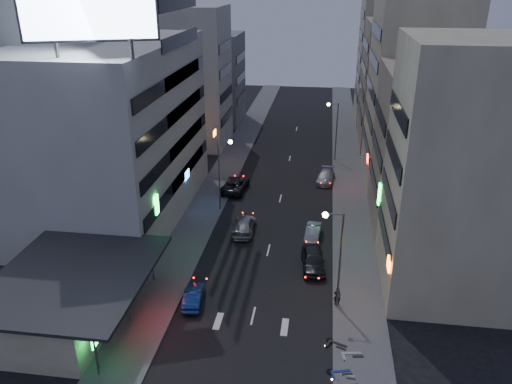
% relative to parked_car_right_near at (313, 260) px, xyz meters
% --- Properties ---
extents(ground, '(180.00, 180.00, 0.00)m').
position_rel_parked_car_right_near_xyz_m(ground, '(-4.26, -11.44, -0.82)').
color(ground, black).
rests_on(ground, ground).
extents(sidewalk_left, '(4.00, 120.00, 0.12)m').
position_rel_parked_car_right_near_xyz_m(sidewalk_left, '(-12.26, 18.56, -0.76)').
color(sidewalk_left, '#4C4C4F').
rests_on(sidewalk_left, ground).
extents(sidewalk_right, '(4.00, 120.00, 0.12)m').
position_rel_parked_car_right_near_xyz_m(sidewalk_right, '(3.74, 18.56, -0.76)').
color(sidewalk_right, '#4C4C4F').
rests_on(sidewalk_right, ground).
extents(food_court, '(11.00, 13.00, 3.88)m').
position_rel_parked_car_right_near_xyz_m(food_court, '(-18.16, -9.44, 1.16)').
color(food_court, beige).
rests_on(food_court, ground).
extents(white_building, '(14.00, 24.00, 18.00)m').
position_rel_parked_car_right_near_xyz_m(white_building, '(-21.26, 8.56, 8.18)').
color(white_building, '#B9B8B4').
rests_on(white_building, ground).
extents(grey_tower, '(10.00, 14.00, 34.00)m').
position_rel_parked_car_right_near_xyz_m(grey_tower, '(-30.26, 11.56, 16.18)').
color(grey_tower, slate).
rests_on(grey_tower, ground).
extents(shophouse_near, '(10.00, 11.00, 20.00)m').
position_rel_parked_car_right_near_xyz_m(shophouse_near, '(10.74, -0.94, 9.18)').
color(shophouse_near, beige).
rests_on(shophouse_near, ground).
extents(shophouse_mid, '(11.00, 12.00, 16.00)m').
position_rel_parked_car_right_near_xyz_m(shophouse_mid, '(11.24, 10.56, 7.18)').
color(shophouse_mid, tan).
rests_on(shophouse_mid, ground).
extents(shophouse_far, '(10.00, 14.00, 22.00)m').
position_rel_parked_car_right_near_xyz_m(shophouse_far, '(10.74, 23.56, 10.18)').
color(shophouse_far, beige).
rests_on(shophouse_far, ground).
extents(far_left_a, '(11.00, 10.00, 20.00)m').
position_rel_parked_car_right_near_xyz_m(far_left_a, '(-19.76, 33.56, 9.18)').
color(far_left_a, '#B9B8B4').
rests_on(far_left_a, ground).
extents(far_left_b, '(12.00, 10.00, 15.00)m').
position_rel_parked_car_right_near_xyz_m(far_left_b, '(-20.26, 46.56, 6.68)').
color(far_left_b, slate).
rests_on(far_left_b, ground).
extents(far_right_a, '(11.00, 12.00, 18.00)m').
position_rel_parked_car_right_near_xyz_m(far_right_a, '(11.24, 38.56, 8.18)').
color(far_right_a, tan).
rests_on(far_right_a, ground).
extents(far_right_b, '(12.00, 12.00, 24.00)m').
position_rel_parked_car_right_near_xyz_m(far_right_b, '(11.74, 52.56, 11.18)').
color(far_right_b, beige).
rests_on(far_right_b, ground).
extents(billboard, '(9.52, 3.75, 6.20)m').
position_rel_parked_car_right_near_xyz_m(billboard, '(-17.25, -1.46, 20.84)').
color(billboard, '#595B60').
rests_on(billboard, white_building).
extents(street_lamp_right_near, '(1.60, 0.44, 8.02)m').
position_rel_parked_car_right_near_xyz_m(street_lamp_right_near, '(1.65, -5.44, 4.54)').
color(street_lamp_right_near, '#595B60').
rests_on(street_lamp_right_near, sidewalk_right).
extents(street_lamp_left, '(1.60, 0.44, 8.02)m').
position_rel_parked_car_right_near_xyz_m(street_lamp_left, '(-10.16, 10.56, 4.54)').
color(street_lamp_left, '#595B60').
rests_on(street_lamp_left, sidewalk_left).
extents(street_lamp_right_far, '(1.60, 0.44, 8.02)m').
position_rel_parked_car_right_near_xyz_m(street_lamp_right_far, '(1.65, 28.56, 4.54)').
color(street_lamp_right_far, '#595B60').
rests_on(street_lamp_right_far, sidewalk_right).
extents(parked_car_right_near, '(2.48, 5.03, 1.65)m').
position_rel_parked_car_right_near_xyz_m(parked_car_right_near, '(0.00, 0.00, 0.00)').
color(parked_car_right_near, '#26272B').
rests_on(parked_car_right_near, ground).
extents(parked_car_right_mid, '(1.69, 4.02, 1.29)m').
position_rel_parked_car_right_near_xyz_m(parked_car_right_mid, '(-0.21, 5.43, -0.18)').
color(parked_car_right_mid, '#A1A5A9').
rests_on(parked_car_right_mid, ground).
extents(parked_car_left, '(2.98, 5.78, 1.56)m').
position_rel_parked_car_right_near_xyz_m(parked_car_left, '(-9.86, 16.11, -0.05)').
color(parked_car_left, black).
rests_on(parked_car_left, ground).
extents(parked_car_right_far, '(2.47, 4.91, 1.37)m').
position_rel_parked_car_right_near_xyz_m(parked_car_right_far, '(0.86, 20.36, -0.14)').
color(parked_car_right_far, '#9C9FA4').
rests_on(parked_car_right_far, ground).
extents(road_car_blue, '(1.79, 4.00, 1.28)m').
position_rel_parked_car_right_near_xyz_m(road_car_blue, '(-9.14, -6.49, -0.19)').
color(road_car_blue, navy).
rests_on(road_car_blue, ground).
extents(road_car_silver, '(2.31, 5.21, 1.49)m').
position_rel_parked_car_right_near_xyz_m(road_car_silver, '(-7.14, 5.89, -0.08)').
color(road_car_silver, '#999BA0').
rests_on(road_car_silver, ground).
extents(person, '(0.57, 0.37, 1.55)m').
position_rel_parked_car_right_near_xyz_m(person, '(2.04, -5.26, 0.07)').
color(person, black).
rests_on(person, sidewalk_right).
extents(scooter_black_a, '(1.02, 1.72, 1.00)m').
position_rel_parked_car_right_near_xyz_m(scooter_black_a, '(3.33, -13.41, -0.21)').
color(scooter_black_a, black).
rests_on(scooter_black_a, sidewalk_right).
extents(scooter_silver_a, '(0.65, 1.67, 1.00)m').
position_rel_parked_car_right_near_xyz_m(scooter_silver_a, '(3.19, -12.75, -0.21)').
color(scooter_silver_a, '#A6A7AD').
rests_on(scooter_silver_a, sidewalk_right).
extents(scooter_blue, '(1.13, 2.05, 1.19)m').
position_rel_parked_car_right_near_xyz_m(scooter_blue, '(2.85, -12.23, -0.11)').
color(scooter_blue, navy).
rests_on(scooter_blue, sidewalk_right).
extents(scooter_black_b, '(1.40, 2.11, 1.23)m').
position_rel_parked_car_right_near_xyz_m(scooter_black_b, '(2.79, -10.03, -0.09)').
color(scooter_black_b, black).
rests_on(scooter_black_b, sidewalk_right).
extents(scooter_silver_b, '(1.02, 2.13, 1.25)m').
position_rel_parked_car_right_near_xyz_m(scooter_silver_b, '(3.69, -10.48, -0.08)').
color(scooter_silver_b, '#BABCC2').
rests_on(scooter_silver_b, sidewalk_right).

